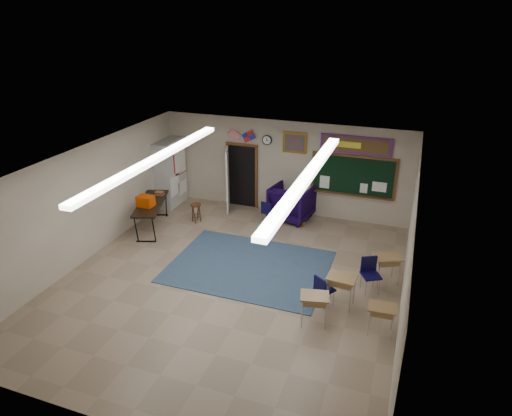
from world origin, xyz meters
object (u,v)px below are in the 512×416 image
(wingback_armchair, at_px, (292,202))
(folding_table, at_px, (152,214))
(student_desk_front_left, at_px, (341,289))
(wooden_stool, at_px, (196,213))
(student_desk_front_right, at_px, (386,268))

(wingback_armchair, relative_size, folding_table, 0.56)
(wingback_armchair, height_order, student_desk_front_left, wingback_armchair)
(wingback_armchair, bearing_deg, folding_table, 39.57)
(folding_table, bearing_deg, wooden_stool, 21.01)
(student_desk_front_left, height_order, student_desk_front_right, student_desk_front_left)
(student_desk_front_left, bearing_deg, wooden_stool, 155.01)
(wingback_armchair, bearing_deg, student_desk_front_left, 129.41)
(wingback_armchair, height_order, folding_table, folding_table)
(student_desk_front_right, distance_m, folding_table, 6.94)
(student_desk_front_right, bearing_deg, folding_table, 147.29)
(student_desk_front_left, bearing_deg, student_desk_front_right, 61.18)
(folding_table, distance_m, wooden_stool, 1.36)
(student_desk_front_right, height_order, folding_table, folding_table)
(student_desk_front_left, bearing_deg, wingback_armchair, 123.84)
(student_desk_front_right, bearing_deg, wingback_armchair, 111.32)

